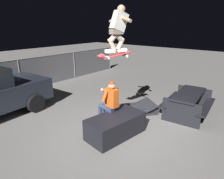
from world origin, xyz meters
The scene contains 8 objects.
ground_plane centered at (0.00, 0.00, 0.00)m, with size 40.00×40.00×0.00m, color slate.
ledge_box_main centered at (-0.22, 0.00, 0.28)m, with size 1.54×0.77×0.55m, color black.
person_sitting_on_ledge centered at (0.02, 0.41, 0.79)m, with size 0.60×0.78×1.39m.
skateboard centered at (0.15, 0.29, 2.05)m, with size 1.03×0.50×0.15m.
skater_airborne centered at (0.21, 0.27, 2.73)m, with size 0.63×0.87×1.12m.
kicker_ramp centered at (1.50, 0.32, 0.07)m, with size 1.28×1.27×0.42m.
picnic_table_back centered at (2.22, -1.00, 0.50)m, with size 1.81×1.49×0.75m.
fence_back centered at (0.00, 5.41, 0.74)m, with size 12.05×0.05×1.40m.
Camera 1 is at (-3.80, -2.83, 2.79)m, focal length 31.59 mm.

